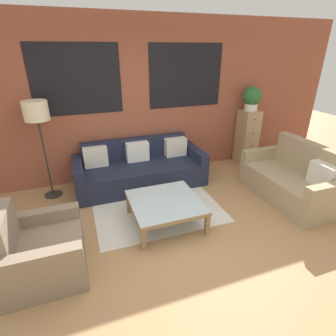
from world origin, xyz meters
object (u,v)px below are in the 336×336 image
at_px(coffee_table, 165,204).
at_px(potted_plant, 252,98).
at_px(drawer_cabinet, 247,137).
at_px(settee_vintage, 292,181).
at_px(armchair_corner, 41,252).
at_px(floor_lamp, 37,116).
at_px(couch_dark, 140,169).

xyz_separation_m(coffee_table, potted_plant, (2.34, 1.49, 1.06)).
height_order(drawer_cabinet, potted_plant, potted_plant).
bearing_deg(coffee_table, settee_vintage, -1.45).
height_order(armchair_corner, potted_plant, potted_plant).
height_order(floor_lamp, potted_plant, potted_plant).
relative_size(drawer_cabinet, potted_plant, 2.40).
relative_size(couch_dark, coffee_table, 2.40).
distance_m(armchair_corner, coffee_table, 1.60).
bearing_deg(armchair_corner, potted_plant, 25.90).
height_order(couch_dark, drawer_cabinet, drawer_cabinet).
bearing_deg(coffee_table, armchair_corner, -165.58).
distance_m(couch_dark, settee_vintage, 2.55).
bearing_deg(armchair_corner, floor_lamp, 89.36).
xyz_separation_m(settee_vintage, armchair_corner, (-3.70, -0.34, -0.03)).
relative_size(settee_vintage, potted_plant, 3.35).
bearing_deg(armchair_corner, settee_vintage, 5.31).
relative_size(settee_vintage, armchair_corner, 1.77).
bearing_deg(coffee_table, couch_dark, 91.53).
bearing_deg(settee_vintage, drawer_cabinet, 83.08).
distance_m(couch_dark, drawer_cabinet, 2.40).
distance_m(drawer_cabinet, potted_plant, 0.81).
height_order(settee_vintage, potted_plant, potted_plant).
relative_size(armchair_corner, potted_plant, 1.89).
height_order(settee_vintage, coffee_table, settee_vintage).
bearing_deg(couch_dark, floor_lamp, 176.44).
bearing_deg(floor_lamp, settee_vintage, -21.06).
bearing_deg(armchair_corner, coffee_table, 14.42).
bearing_deg(drawer_cabinet, potted_plant, 90.00).
bearing_deg(armchair_corner, couch_dark, 47.71).
xyz_separation_m(couch_dark, settee_vintage, (2.18, -1.32, 0.03)).
height_order(armchair_corner, drawer_cabinet, drawer_cabinet).
xyz_separation_m(armchair_corner, floor_lamp, (0.02, 1.76, 1.08)).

